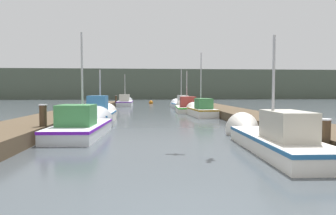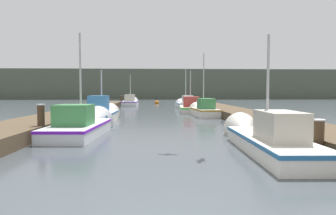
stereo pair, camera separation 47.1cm
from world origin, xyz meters
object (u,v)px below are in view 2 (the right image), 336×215
object	(u,v)px
mooring_piling_0	(319,139)
fishing_boat_2	(103,114)
fishing_boat_1	(84,125)
fishing_boat_3	(203,110)
fishing_boat_4	(190,107)
fishing_boat_6	(131,102)
mooring_piling_2	(41,121)
channel_buoy	(157,103)
fishing_boat_5	(185,104)
fishing_boat_0	(263,137)
mooring_piling_1	(122,101)

from	to	relation	value
mooring_piling_0	fishing_boat_2	bearing A→B (deg)	125.54
fishing_boat_1	mooring_piling_0	size ratio (longest dim) A/B	5.20
fishing_boat_3	fishing_boat_4	xyz separation A→B (m)	(-0.41, 4.56, -0.06)
fishing_boat_3	mooring_piling_0	distance (m)	14.01
fishing_boat_2	fishing_boat_6	bearing A→B (deg)	89.44
fishing_boat_3	mooring_piling_2	distance (m)	12.85
fishing_boat_4	fishing_boat_6	distance (m)	12.61
fishing_boat_2	channel_buoy	bearing A→B (deg)	82.07
fishing_boat_5	fishing_boat_3	bearing A→B (deg)	-92.75
fishing_boat_6	mooring_piling_2	world-z (taller)	fishing_boat_6
mooring_piling_2	fishing_boat_3	bearing A→B (deg)	52.80
fishing_boat_2	channel_buoy	world-z (taller)	fishing_boat_2
fishing_boat_0	mooring_piling_2	distance (m)	7.96
fishing_boat_1	fishing_boat_3	xyz separation A→B (m)	(6.53, 8.81, 0.06)
fishing_boat_6	mooring_piling_0	size ratio (longest dim) A/B	4.82
fishing_boat_6	mooring_piling_2	distance (m)	25.88
fishing_boat_6	mooring_piling_0	bearing A→B (deg)	-75.82
fishing_boat_6	mooring_piling_2	xyz separation A→B (m)	(-1.28, -25.85, 0.24)
fishing_boat_0	fishing_boat_5	bearing A→B (deg)	92.48
fishing_boat_1	channel_buoy	size ratio (longest dim) A/B	4.97
fishing_boat_2	fishing_boat_3	xyz separation A→B (m)	(6.61, 3.64, -0.01)
fishing_boat_3	fishing_boat_5	size ratio (longest dim) A/B	0.86
fishing_boat_5	channel_buoy	size ratio (longest dim) A/B	5.15
fishing_boat_2	fishing_boat_0	bearing A→B (deg)	-53.84
fishing_boat_3	mooring_piling_1	bearing A→B (deg)	113.36
fishing_boat_3	fishing_boat_4	world-z (taller)	fishing_boat_3
fishing_boat_2	fishing_boat_4	world-z (taller)	fishing_boat_4
fishing_boat_3	fishing_boat_2	bearing A→B (deg)	-154.25
mooring_piling_2	mooring_piling_0	bearing A→B (deg)	-23.71
fishing_boat_1	fishing_boat_3	distance (m)	10.97
channel_buoy	fishing_boat_6	bearing A→B (deg)	-119.78
fishing_boat_6	fishing_boat_5	bearing A→B (deg)	-43.23
fishing_boat_5	mooring_piling_1	bearing A→B (deg)	138.33
mooring_piling_2	channel_buoy	world-z (taller)	mooring_piling_2
mooring_piling_1	fishing_boat_0	bearing A→B (deg)	-74.93
fishing_boat_6	mooring_piling_1	size ratio (longest dim) A/B	3.99
fishing_boat_1	mooring_piling_2	distance (m)	1.90
fishing_boat_1	fishing_boat_5	distance (m)	19.56
fishing_boat_4	mooring_piling_0	world-z (taller)	fishing_boat_4
fishing_boat_4	fishing_boat_6	world-z (taller)	fishing_boat_6
fishing_boat_5	mooring_piling_0	xyz separation A→B (m)	(1.09, -23.71, 0.13)
fishing_boat_0	mooring_piling_1	size ratio (longest dim) A/B	4.80
mooring_piling_0	fishing_boat_5	bearing A→B (deg)	92.63
fishing_boat_0	mooring_piling_2	size ratio (longest dim) A/B	4.70
mooring_piling_1	mooring_piling_2	world-z (taller)	mooring_piling_2
mooring_piling_1	channel_buoy	xyz separation A→B (m)	(4.35, 6.10, -0.48)
fishing_boat_4	mooring_piling_2	xyz separation A→B (m)	(-7.35, -14.80, 0.29)
fishing_boat_3	fishing_boat_5	world-z (taller)	fishing_boat_3
fishing_boat_1	mooring_piling_1	bearing A→B (deg)	95.09
fishing_boat_4	fishing_boat_5	bearing A→B (deg)	91.58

